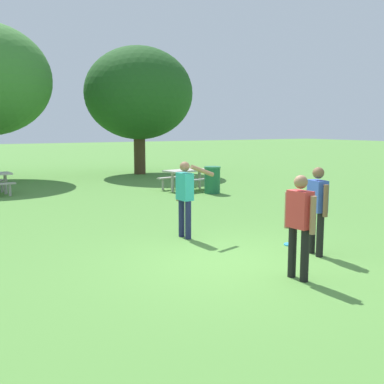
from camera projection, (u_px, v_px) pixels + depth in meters
name	position (u px, v px, depth m)	size (l,w,h in m)	color
ground_plane	(235.00, 262.00, 8.07)	(120.00, 120.00, 0.00)	#568E3D
person_thrower	(300.00, 220.00, 7.05)	(0.25, 0.61, 1.64)	black
person_catcher	(185.00, 193.00, 9.72)	(0.70, 0.61, 1.64)	#1E234C
person_bystander	(317.00, 205.00, 8.40)	(0.29, 0.60, 1.64)	black
frisbee	(290.00, 244.00, 9.23)	(0.24, 0.24, 0.03)	#2D9EDB
picnic_table_near	(186.00, 175.00, 17.12)	(1.93, 1.71, 0.77)	#B2ADA3
trash_can_beside_table	(212.00, 180.00, 16.31)	(0.59, 0.59, 0.96)	#1E663D
tree_back_left	(139.00, 94.00, 22.50)	(5.31, 5.31, 6.24)	#4C3823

